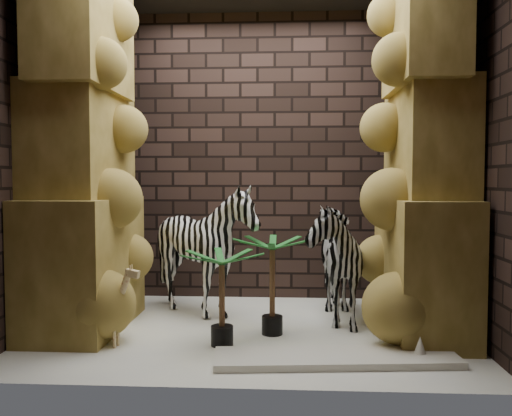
# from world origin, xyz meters

# --- Properties ---
(floor) EXTENTS (3.50, 3.50, 0.00)m
(floor) POSITION_xyz_m (0.00, 0.00, 0.00)
(floor) COLOR white
(floor) RESTS_ON ground
(wall_back) EXTENTS (3.50, 0.00, 3.50)m
(wall_back) POSITION_xyz_m (0.00, 1.25, 1.50)
(wall_back) COLOR black
(wall_back) RESTS_ON ground
(wall_front) EXTENTS (3.50, 0.00, 3.50)m
(wall_front) POSITION_xyz_m (0.00, -1.25, 1.50)
(wall_front) COLOR black
(wall_front) RESTS_ON ground
(wall_left) EXTENTS (0.00, 3.00, 3.00)m
(wall_left) POSITION_xyz_m (-1.75, 0.00, 1.50)
(wall_left) COLOR black
(wall_left) RESTS_ON ground
(wall_right) EXTENTS (0.00, 3.00, 3.00)m
(wall_right) POSITION_xyz_m (1.75, 0.00, 1.50)
(wall_right) COLOR black
(wall_right) RESTS_ON ground
(rock_pillar_left) EXTENTS (0.68, 1.30, 3.00)m
(rock_pillar_left) POSITION_xyz_m (-1.40, 0.00, 1.50)
(rock_pillar_left) COLOR tan
(rock_pillar_left) RESTS_ON floor
(rock_pillar_right) EXTENTS (0.58, 1.25, 3.00)m
(rock_pillar_right) POSITION_xyz_m (1.42, 0.00, 1.50)
(rock_pillar_right) COLOR tan
(rock_pillar_right) RESTS_ON floor
(zebra_right) EXTENTS (0.65, 1.10, 1.25)m
(zebra_right) POSITION_xyz_m (0.69, 0.37, 0.63)
(zebra_right) COLOR white
(zebra_right) RESTS_ON floor
(zebra_left) EXTENTS (1.09, 1.30, 1.10)m
(zebra_left) POSITION_xyz_m (-0.44, 0.44, 0.55)
(zebra_left) COLOR white
(zebra_left) RESTS_ON floor
(giraffe_toy) EXTENTS (0.34, 0.15, 0.64)m
(giraffe_toy) POSITION_xyz_m (-1.05, -0.49, 0.32)
(giraffe_toy) COLOR #F5D795
(giraffe_toy) RESTS_ON floor
(palm_front) EXTENTS (0.36, 0.36, 0.80)m
(palm_front) POSITION_xyz_m (0.19, -0.11, 0.40)
(palm_front) COLOR #11470E
(palm_front) RESTS_ON floor
(palm_back) EXTENTS (0.36, 0.36, 0.73)m
(palm_back) POSITION_xyz_m (-0.18, -0.42, 0.37)
(palm_back) COLOR #11470E
(palm_back) RESTS_ON floor
(surfboard) EXTENTS (1.71, 0.56, 0.05)m
(surfboard) POSITION_xyz_m (0.65, -0.73, 0.03)
(surfboard) COLOR silver
(surfboard) RESTS_ON floor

